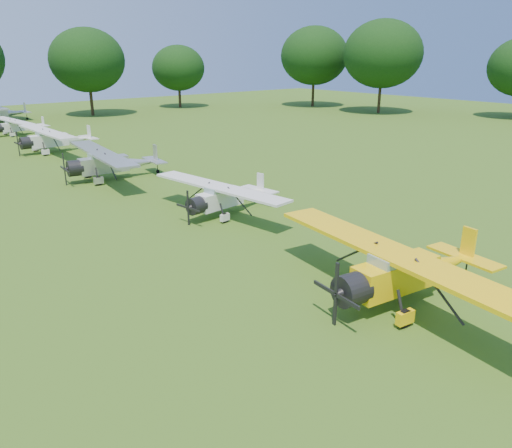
% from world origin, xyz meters
% --- Properties ---
extents(ground, '(160.00, 160.00, 0.00)m').
position_xyz_m(ground, '(0.00, 0.00, 0.00)').
color(ground, '#315515').
rests_on(ground, ground).
extents(tree_belt, '(137.36, 130.27, 14.52)m').
position_xyz_m(tree_belt, '(3.57, 0.16, 8.03)').
color(tree_belt, black).
rests_on(tree_belt, ground).
extents(aircraft_2, '(7.35, 11.67, 2.29)m').
position_xyz_m(aircraft_2, '(0.13, -7.40, 1.34)').
color(aircraft_2, yellow).
rests_on(aircraft_2, ground).
extents(aircraft_3, '(6.14, 9.75, 1.91)m').
position_xyz_m(aircraft_3, '(1.35, 5.42, 1.12)').
color(aircraft_3, white).
rests_on(aircraft_3, ground).
extents(aircraft_4, '(7.21, 11.47, 2.25)m').
position_xyz_m(aircraft_4, '(-0.18, 17.39, 1.32)').
color(aircraft_4, '#BCBCC0').
rests_on(aircraft_4, ground).
extents(aircraft_5, '(7.04, 11.19, 2.21)m').
position_xyz_m(aircraft_5, '(0.26, 30.79, 1.29)').
color(aircraft_5, white).
rests_on(aircraft_5, ground).
extents(aircraft_6, '(5.88, 9.36, 1.84)m').
position_xyz_m(aircraft_6, '(0.61, 43.73, 1.07)').
color(aircraft_6, white).
rests_on(aircraft_6, ground).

